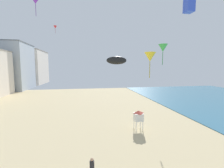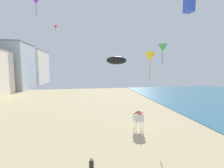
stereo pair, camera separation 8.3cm
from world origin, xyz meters
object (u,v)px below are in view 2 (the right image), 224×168
at_px(kite_yellow_delta_2, 150,57).
at_px(kite_red_delta, 56,27).
at_px(kite_green_delta, 163,48).
at_px(kite_purple_delta_2, 36,1).
at_px(kite_black_parafoil, 117,60).
at_px(kite_blue_box, 189,6).
at_px(lifeguard_stand, 138,116).
at_px(kite_flyer, 91,167).

xyz_separation_m(kite_yellow_delta_2, kite_red_delta, (-16.37, 18.12, 8.18)).
xyz_separation_m(kite_green_delta, kite_purple_delta_2, (-16.96, 24.14, 12.73)).
distance_m(kite_black_parafoil, kite_red_delta, 24.20).
xyz_separation_m(kite_green_delta, kite_black_parafoil, (-2.55, 7.40, -0.70)).
relative_size(kite_black_parafoil, kite_red_delta, 1.52).
bearing_deg(kite_red_delta, kite_blue_box, -57.21).
relative_size(kite_yellow_delta_2, kite_black_parafoil, 1.40).
xyz_separation_m(kite_green_delta, kite_red_delta, (-13.62, 27.03, 8.11)).
relative_size(kite_yellow_delta_2, kite_blue_box, 3.08).
bearing_deg(kite_purple_delta_2, lifeguard_stand, -46.27).
bearing_deg(kite_black_parafoil, kite_red_delta, 119.42).
bearing_deg(lifeguard_stand, kite_black_parafoil, 169.25).
xyz_separation_m(kite_green_delta, kite_blue_box, (3.08, 1.11, 4.09)).
xyz_separation_m(lifeguard_stand, kite_purple_delta_2, (-17.13, 17.91, 20.68)).
height_order(kite_yellow_delta_2, kite_black_parafoil, kite_yellow_delta_2).
distance_m(kite_flyer, kite_green_delta, 10.99).
height_order(lifeguard_stand, kite_purple_delta_2, kite_purple_delta_2).
bearing_deg(kite_flyer, lifeguard_stand, 88.89).
xyz_separation_m(kite_flyer, kite_blue_box, (9.29, 2.99, 12.96)).
distance_m(kite_flyer, kite_black_parafoil, 12.89).
distance_m(kite_green_delta, kite_purple_delta_2, 32.13).
height_order(kite_black_parafoil, kite_red_delta, kite_red_delta).
bearing_deg(kite_red_delta, lifeguard_stand, -56.46).
bearing_deg(kite_blue_box, kite_yellow_delta_2, 92.40).
distance_m(lifeguard_stand, kite_blue_box, 13.40).
distance_m(kite_purple_delta_2, kite_black_parafoil, 25.85).
distance_m(kite_yellow_delta_2, kite_black_parafoil, 5.55).
distance_m(kite_green_delta, kite_red_delta, 31.34).
relative_size(lifeguard_stand, kite_green_delta, 1.45).
distance_m(kite_purple_delta_2, kite_blue_box, 31.73).
height_order(kite_blue_box, kite_red_delta, kite_red_delta).
xyz_separation_m(kite_flyer, kite_black_parafoil, (3.66, 9.28, 8.17)).
relative_size(kite_green_delta, kite_black_parafoil, 0.66).
relative_size(kite_flyer, lifeguard_stand, 0.64).
distance_m(kite_flyer, lifeguard_stand, 10.36).
bearing_deg(kite_red_delta, kite_flyer, -75.63).
relative_size(lifeguard_stand, kite_yellow_delta_2, 0.68).
relative_size(kite_purple_delta_2, kite_red_delta, 2.26).
height_order(kite_purple_delta_2, kite_red_delta, kite_purple_delta_2).
bearing_deg(kite_black_parafoil, kite_blue_box, -48.17).
distance_m(kite_yellow_delta_2, kite_red_delta, 25.75).
bearing_deg(kite_green_delta, kite_purple_delta_2, 125.10).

